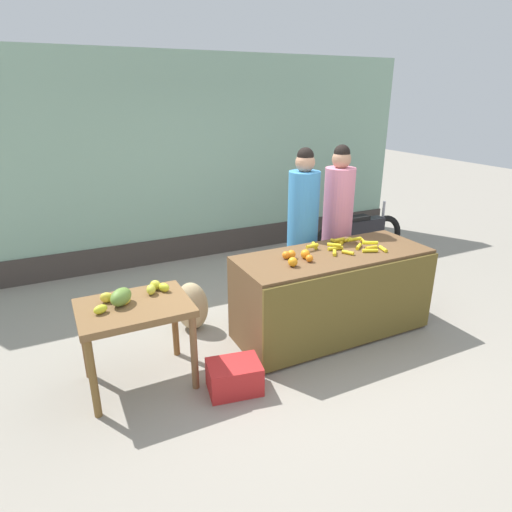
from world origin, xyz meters
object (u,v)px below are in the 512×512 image
vendor_woman_blue_shirt (302,231)px  vendor_woman_pink_shirt (337,226)px  parked_motorcycle (359,236)px  produce_sack (192,306)px  produce_crate (234,377)px

vendor_woman_blue_shirt → vendor_woman_pink_shirt: vendor_woman_pink_shirt is taller
parked_motorcycle → produce_sack: 2.96m
produce_crate → parked_motorcycle: bearing=34.6°
parked_motorcycle → produce_sack: (-2.85, -0.82, -0.14)m
vendor_woman_pink_shirt → parked_motorcycle: 1.50m
vendor_woman_pink_shirt → produce_crate: 2.24m
vendor_woman_blue_shirt → produce_sack: vendor_woman_blue_shirt is taller
vendor_woman_blue_shirt → parked_motorcycle: vendor_woman_blue_shirt is taller
vendor_woman_pink_shirt → produce_crate: (-1.78, -1.09, -0.81)m
vendor_woman_blue_shirt → parked_motorcycle: bearing=29.8°
vendor_woman_pink_shirt → parked_motorcycle: bearing=39.5°
vendor_woman_blue_shirt → produce_crate: 1.89m
produce_crate → produce_sack: produce_sack is taller
vendor_woman_blue_shirt → parked_motorcycle: size_ratio=1.15×
vendor_woman_pink_shirt → produce_sack: 1.89m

